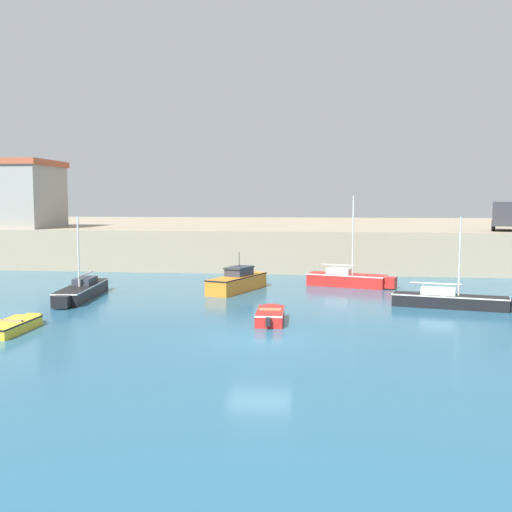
{
  "coord_description": "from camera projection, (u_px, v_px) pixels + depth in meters",
  "views": [
    {
      "loc": [
        2.82,
        -22.84,
        5.41
      ],
      "look_at": [
        -1.98,
        14.26,
        2.0
      ],
      "focal_mm": 42.0,
      "sensor_mm": 36.0,
      "label": 1
    }
  ],
  "objects": [
    {
      "name": "ground_plane",
      "position": [
        259.0,
        340.0,
        23.41
      ],
      "size": [
        200.0,
        200.0,
        0.0
      ],
      "primitive_type": "plane",
      "color": "#28607F"
    },
    {
      "name": "dinghy_yellow_1",
      "position": [
        12.0,
        326.0,
        24.93
      ],
      "size": [
        1.29,
        3.96,
        0.52
      ],
      "color": "yellow",
      "rests_on": "ground"
    },
    {
      "name": "sailboat_red_0",
      "position": [
        348.0,
        279.0,
        38.22
      ],
      "size": [
        5.73,
        2.94,
        5.78
      ],
      "color": "red",
      "rests_on": "ground"
    },
    {
      "name": "quay_seawall",
      "position": [
        307.0,
        237.0,
        63.82
      ],
      "size": [
        120.0,
        40.0,
        3.2
      ],
      "primitive_type": "cube",
      "color": "gray",
      "rests_on": "ground"
    },
    {
      "name": "mooring_buoy",
      "position": [
        96.0,
        282.0,
        38.36
      ],
      "size": [
        0.59,
        0.59,
        0.59
      ],
      "primitive_type": "sphere",
      "color": "orange",
      "rests_on": "ground"
    },
    {
      "name": "truck_on_quay",
      "position": [
        507.0,
        215.0,
        45.33
      ],
      "size": [
        3.05,
        4.67,
        2.2
      ],
      "color": "#333338",
      "rests_on": "quay_seawall"
    },
    {
      "name": "dinghy_red_4",
      "position": [
        270.0,
        315.0,
        26.97
      ],
      "size": [
        1.33,
        3.57,
        0.63
      ],
      "color": "red",
      "rests_on": "ground"
    },
    {
      "name": "motorboat_orange_6",
      "position": [
        238.0,
        281.0,
        36.28
      ],
      "size": [
        3.1,
        5.84,
        2.37
      ],
      "color": "orange",
      "rests_on": "ground"
    },
    {
      "name": "sailboat_black_2",
      "position": [
        82.0,
        290.0,
        33.61
      ],
      "size": [
        2.17,
        7.07,
        4.61
      ],
      "color": "black",
      "rests_on": "ground"
    },
    {
      "name": "sailboat_black_3",
      "position": [
        451.0,
        300.0,
        30.48
      ],
      "size": [
        6.23,
        2.39,
        4.64
      ],
      "color": "black",
      "rests_on": "ground"
    },
    {
      "name": "harbor_shed_near_wharf",
      "position": [
        13.0,
        194.0,
        50.42
      ],
      "size": [
        7.16,
        6.45,
        5.65
      ],
      "color": "gray",
      "rests_on": "quay_seawall"
    }
  ]
}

